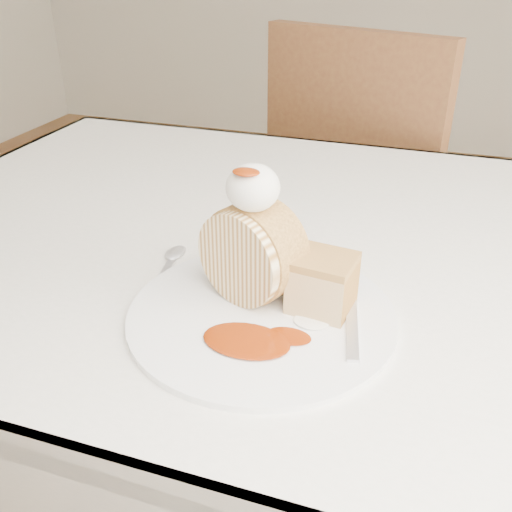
% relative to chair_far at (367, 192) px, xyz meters
% --- Properties ---
extents(table, '(1.40, 0.90, 0.75)m').
position_rel_chair_far_xyz_m(table, '(0.03, -0.68, 0.11)').
color(table, silver).
rests_on(table, ground).
extents(chair_far, '(0.58, 0.58, 0.96)m').
position_rel_chair_far_xyz_m(chair_far, '(0.00, 0.00, 0.00)').
color(chair_far, brown).
rests_on(chair_far, ground).
extents(plate, '(0.34, 0.34, 0.01)m').
position_rel_chair_far_xyz_m(plate, '(-0.00, -0.90, 0.21)').
color(plate, white).
rests_on(plate, table).
extents(roulade_slice, '(0.13, 0.10, 0.11)m').
position_rel_chair_far_xyz_m(roulade_slice, '(-0.02, -0.86, 0.27)').
color(roulade_slice, '#FCE6AF').
rests_on(roulade_slice, plate).
extents(cake_chunk, '(0.08, 0.07, 0.06)m').
position_rel_chair_far_xyz_m(cake_chunk, '(0.06, -0.87, 0.24)').
color(cake_chunk, tan).
rests_on(cake_chunk, plate).
extents(whipped_cream, '(0.06, 0.06, 0.05)m').
position_rel_chair_far_xyz_m(whipped_cream, '(-0.02, -0.87, 0.35)').
color(whipped_cream, white).
rests_on(whipped_cream, roulade_slice).
extents(caramel_drizzle, '(0.03, 0.02, 0.01)m').
position_rel_chair_far_xyz_m(caramel_drizzle, '(-0.02, -0.88, 0.38)').
color(caramel_drizzle, maroon).
rests_on(caramel_drizzle, whipped_cream).
extents(caramel_pool, '(0.10, 0.07, 0.00)m').
position_rel_chair_far_xyz_m(caramel_pool, '(0.00, -0.95, 0.21)').
color(caramel_pool, maroon).
rests_on(caramel_pool, plate).
extents(fork, '(0.06, 0.18, 0.00)m').
position_rel_chair_far_xyz_m(fork, '(0.10, -0.89, 0.21)').
color(fork, silver).
rests_on(fork, plate).
extents(spoon, '(0.05, 0.15, 0.00)m').
position_rel_chair_far_xyz_m(spoon, '(-0.14, -0.87, 0.20)').
color(spoon, silver).
rests_on(spoon, table).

